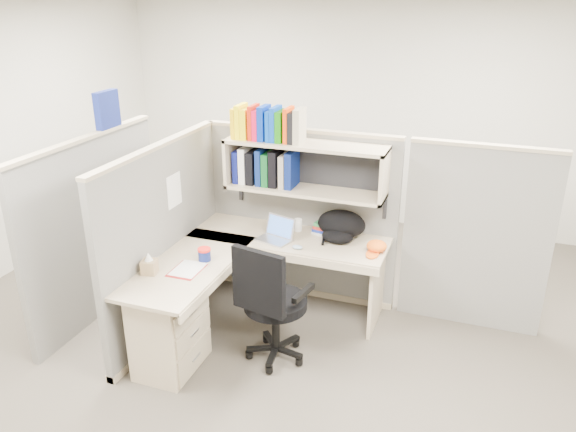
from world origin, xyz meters
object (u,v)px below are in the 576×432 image
at_px(desk, 204,305).
at_px(task_chair, 272,321).
at_px(backpack, 340,226).
at_px(laptop, 274,230).
at_px(snack_canister, 204,254).

xyz_separation_m(desk, task_chair, (0.55, 0.08, -0.07)).
bearing_deg(backpack, desk, -127.52).
height_order(desk, task_chair, task_chair).
bearing_deg(laptop, snack_canister, -109.79).
distance_m(desk, laptop, 0.89).
distance_m(laptop, backpack, 0.57).
bearing_deg(backpack, laptop, -153.61).
height_order(backpack, snack_canister, backpack).
height_order(desk, backpack, backpack).
bearing_deg(desk, backpack, 48.64).
relative_size(laptop, backpack, 0.68).
height_order(laptop, task_chair, task_chair).
bearing_deg(task_chair, desk, -172.25).
bearing_deg(desk, snack_canister, 111.27).
bearing_deg(snack_canister, task_chair, -10.72).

